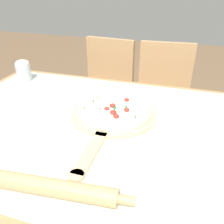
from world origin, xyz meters
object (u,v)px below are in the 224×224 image
Objects in this scene: rolling_pin at (52,187)px; flour_cup at (23,70)px; chair_left at (105,90)px; pizza at (114,110)px; chair_right at (162,97)px; pizza_peel at (112,116)px.

rolling_pin is 0.92m from flour_cup.
flour_cup is at bearing 129.28° from rolling_pin.
pizza is at bearing -62.06° from chair_left.
rolling_pin is 1.26m from chair_right.
flour_cup is (-0.77, -0.50, 0.30)m from chair_right.
pizza is (0.00, 0.03, 0.02)m from pizza_peel.
pizza is 0.36× the size of chair_right.
chair_left is (-0.29, 0.77, -0.24)m from pizza_peel.
rolling_pin reaches higher than pizza.
chair_left is at bearing 111.28° from pizza.
chair_left is 0.67m from flour_cup.
pizza_peel is at bearing -62.72° from chair_left.
pizza_peel is 0.68m from flour_cup.
flour_cup is at bearing -117.03° from chair_left.
pizza is at bearing -104.64° from chair_right.
flour_cup is (-0.58, 0.71, 0.04)m from rolling_pin.
chair_left is at bearing 176.81° from chair_right.
rolling_pin is at bearing -71.60° from chair_left.
flour_cup is (-0.62, 0.24, 0.04)m from pizza.
chair_left is (-0.29, 0.74, -0.26)m from pizza.
chair_left is 7.46× the size of flour_cup.
flour_cup reaches higher than pizza.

